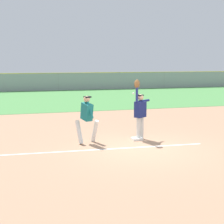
# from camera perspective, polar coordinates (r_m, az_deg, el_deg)

# --- Properties ---
(ground_plane) EXTENTS (74.64, 74.64, 0.00)m
(ground_plane) POSITION_cam_1_polar(r_m,az_deg,el_deg) (11.70, 4.96, -6.10)
(ground_plane) COLOR tan
(outfield_grass) EXTENTS (46.13, 14.93, 0.01)m
(outfield_grass) POSITION_cam_1_polar(r_m,az_deg,el_deg) (27.40, -7.12, 2.32)
(outfield_grass) COLOR #4C8C47
(outfield_grass) RESTS_ON ground_plane
(chalk_foul_line) EXTENTS (11.99, 0.69, 0.01)m
(chalk_foul_line) POSITION_cam_1_polar(r_m,az_deg,el_deg) (11.33, -13.73, -6.78)
(chalk_foul_line) COLOR white
(chalk_foul_line) RESTS_ON ground_plane
(first_base) EXTENTS (0.38, 0.38, 0.08)m
(first_base) POSITION_cam_1_polar(r_m,az_deg,el_deg) (12.92, 4.18, -4.50)
(first_base) COLOR white
(first_base) RESTS_ON ground_plane
(fielder) EXTENTS (0.81, 0.57, 2.28)m
(fielder) POSITION_cam_1_polar(r_m,az_deg,el_deg) (12.83, 4.70, 0.31)
(fielder) COLOR silver
(fielder) RESTS_ON ground_plane
(runner) EXTENTS (0.87, 0.82, 1.72)m
(runner) POSITION_cam_1_polar(r_m,az_deg,el_deg) (12.25, -4.23, -0.66)
(runner) COLOR white
(runner) RESTS_ON ground_plane
(baseball) EXTENTS (0.07, 0.07, 0.07)m
(baseball) POSITION_cam_1_polar(r_m,az_deg,el_deg) (12.98, 3.60, 3.14)
(baseball) COLOR white
(outfield_fence) EXTENTS (46.21, 0.08, 1.78)m
(outfield_fence) POSITION_cam_1_polar(r_m,az_deg,el_deg) (34.71, -8.99, 5.05)
(outfield_fence) COLOR #93999E
(outfield_fence) RESTS_ON ground_plane
(parked_car_blue) EXTENTS (4.52, 2.35, 1.25)m
(parked_car_blue) POSITION_cam_1_polar(r_m,az_deg,el_deg) (37.89, -14.54, 4.84)
(parked_car_blue) COLOR #23389E
(parked_car_blue) RESTS_ON ground_plane
(parked_car_silver) EXTENTS (4.48, 2.27, 1.25)m
(parked_car_silver) POSITION_cam_1_polar(r_m,az_deg,el_deg) (38.77, -7.47, 5.12)
(parked_car_silver) COLOR #B7B7BC
(parked_car_silver) RESTS_ON ground_plane
(parked_car_black) EXTENTS (4.50, 2.32, 1.25)m
(parked_car_black) POSITION_cam_1_polar(r_m,az_deg,el_deg) (39.61, -0.11, 5.26)
(parked_car_black) COLOR black
(parked_car_black) RESTS_ON ground_plane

